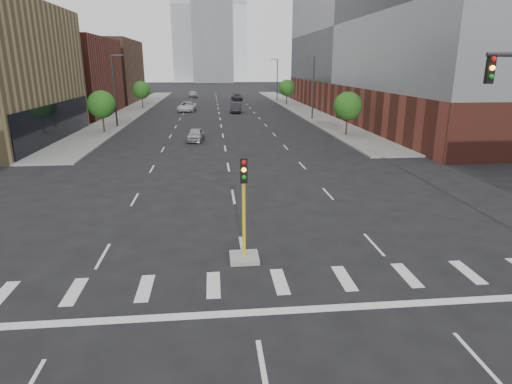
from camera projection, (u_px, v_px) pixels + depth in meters
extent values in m
cube|color=gray|center=(136.00, 109.00, 78.42)|extent=(5.00, 92.00, 0.15)
cube|color=gray|center=(297.00, 107.00, 81.33)|extent=(5.00, 92.00, 0.15)
cube|color=brown|center=(45.00, 77.00, 67.88)|extent=(20.00, 22.00, 12.00)
cube|color=brown|center=(89.00, 71.00, 92.52)|extent=(20.00, 24.00, 13.00)
cube|color=brown|center=(403.00, 99.00, 68.69)|extent=(24.00, 70.00, 5.00)
cube|color=slate|center=(410.00, 26.00, 65.54)|extent=(24.00, 70.00, 17.00)
cube|color=#B2B7BC|center=(195.00, 7.00, 208.28)|extent=(22.00, 22.00, 70.00)
cube|color=#B2B7BC|center=(228.00, 7.00, 246.72)|extent=(20.00, 20.00, 80.00)
cube|color=slate|center=(212.00, 32.00, 193.71)|extent=(18.00, 18.00, 44.00)
cube|color=#999993|center=(244.00, 258.00, 17.90)|extent=(1.20, 1.20, 0.20)
cylinder|color=gold|center=(244.00, 220.00, 17.42)|extent=(0.14, 0.14, 3.20)
cube|color=black|center=(244.00, 171.00, 16.64)|extent=(0.28, 0.18, 1.00)
sphere|color=red|center=(244.00, 162.00, 16.45)|extent=(0.18, 0.18, 0.18)
sphere|color=orange|center=(244.00, 170.00, 16.53)|extent=(0.18, 0.18, 0.18)
sphere|color=#0C7F19|center=(244.00, 177.00, 16.62)|extent=(0.18, 0.18, 0.18)
cube|color=black|center=(490.00, 69.00, 15.14)|extent=(0.28, 0.18, 1.00)
sphere|color=red|center=(494.00, 59.00, 14.93)|extent=(0.18, 0.18, 0.18)
sphere|color=orange|center=(493.00, 68.00, 15.01)|extent=(0.18, 0.18, 0.18)
sphere|color=#0C7F19|center=(491.00, 77.00, 15.10)|extent=(0.18, 0.18, 0.18)
cylinder|color=#2D2D30|center=(313.00, 89.00, 61.80)|extent=(0.20, 0.20, 9.00)
cube|color=#2D2D30|center=(309.00, 56.00, 60.44)|extent=(1.40, 0.22, 0.15)
cylinder|color=#2D2D30|center=(277.00, 80.00, 95.17)|extent=(0.20, 0.20, 9.00)
cube|color=#2D2D30|center=(274.00, 59.00, 93.80)|extent=(1.40, 0.22, 0.15)
cylinder|color=#2D2D30|center=(114.00, 92.00, 54.42)|extent=(0.20, 0.20, 9.00)
cube|color=#2D2D30|center=(117.00, 55.00, 53.21)|extent=(1.40, 0.22, 0.15)
cylinder|color=#382619|center=(104.00, 125.00, 50.60)|extent=(0.20, 0.20, 1.75)
sphere|color=#184B14|center=(102.00, 104.00, 49.92)|extent=(3.20, 3.20, 3.20)
cylinder|color=#382619|center=(142.00, 103.00, 79.19)|extent=(0.20, 0.20, 1.75)
sphere|color=#184B14|center=(141.00, 90.00, 78.51)|extent=(3.20, 3.20, 3.20)
cylinder|color=#382619|center=(346.00, 127.00, 48.55)|extent=(0.20, 0.20, 1.75)
sphere|color=#184B14|center=(348.00, 106.00, 47.87)|extent=(3.20, 3.20, 3.20)
cylinder|color=#382619|center=(287.00, 100.00, 86.68)|extent=(0.20, 0.20, 1.75)
sphere|color=#184B14|center=(287.00, 88.00, 86.00)|extent=(3.20, 3.20, 3.20)
imported|color=#A4A4A8|center=(196.00, 135.00, 45.57)|extent=(2.00, 4.15, 1.37)
imported|color=black|center=(236.00, 108.00, 72.66)|extent=(2.14, 5.01, 1.61)
imported|color=silver|center=(187.00, 107.00, 74.76)|extent=(3.40, 6.13, 1.62)
imported|color=black|center=(237.00, 97.00, 97.27)|extent=(2.56, 5.30, 1.49)
imported|color=#A6A6AA|center=(193.00, 94.00, 105.91)|extent=(2.55, 5.09, 1.66)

